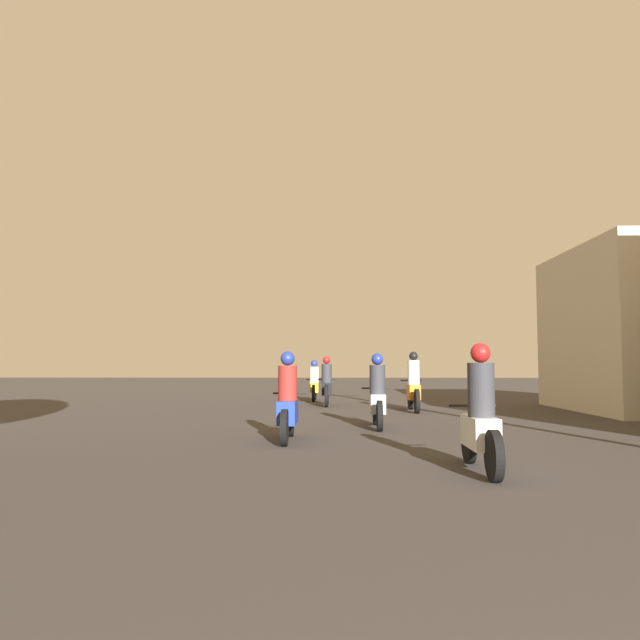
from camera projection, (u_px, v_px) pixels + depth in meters
name	position (u px, v px, depth m)	size (l,w,h in m)	color
motorcycle_white	(480.00, 421.00, 7.54)	(0.60, 1.90, 1.56)	black
motorcycle_blue	(288.00, 405.00, 10.56)	(0.60, 1.94, 1.51)	black
motorcycle_silver	(377.00, 397.00, 12.73)	(0.60, 1.93, 1.52)	black
motorcycle_orange	(413.00, 388.00, 17.20)	(0.60, 2.12, 1.64)	black
motorcycle_black	(327.00, 386.00, 19.52)	(0.60, 2.09, 1.54)	black
motorcycle_yellow	(314.00, 384.00, 22.19)	(0.60, 1.93, 1.44)	black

